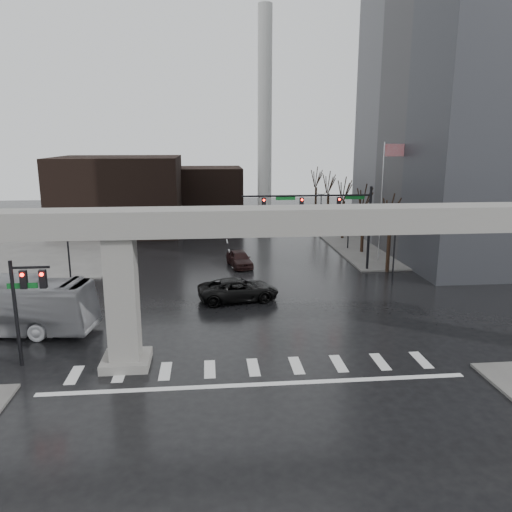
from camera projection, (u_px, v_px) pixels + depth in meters
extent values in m
plane|color=black|center=(252.00, 359.00, 28.44)|extent=(160.00, 160.00, 0.00)
cube|color=slate|center=(423.00, 234.00, 65.77)|extent=(28.00, 36.00, 0.15)
cube|color=slate|center=(14.00, 241.00, 60.83)|extent=(28.00, 36.00, 0.15)
cube|color=gray|center=(251.00, 221.00, 26.61)|extent=(48.00, 2.20, 1.40)
cube|color=gray|center=(123.00, 302.00, 26.94)|extent=(1.60, 1.60, 7.30)
cube|color=gray|center=(127.00, 361.00, 27.72)|extent=(2.60, 2.60, 0.50)
cube|color=slate|center=(499.00, 52.00, 51.49)|extent=(22.00, 26.00, 42.00)
cube|color=black|center=(120.00, 195.00, 66.66)|extent=(16.00, 14.00, 10.00)
cube|color=black|center=(209.00, 193.00, 77.71)|extent=(10.00, 10.00, 8.00)
cylinder|color=silver|center=(265.00, 119.00, 70.14)|extent=(2.00, 2.00, 30.00)
cylinder|color=gray|center=(264.00, 220.00, 73.44)|extent=(3.60, 3.60, 1.20)
cylinder|color=black|center=(369.00, 229.00, 46.96)|extent=(0.24, 0.24, 8.00)
cylinder|color=black|center=(307.00, 196.00, 45.65)|extent=(12.00, 0.18, 0.18)
cube|color=black|center=(339.00, 202.00, 46.09)|extent=(0.35, 0.30, 1.00)
cube|color=black|center=(302.00, 203.00, 45.76)|extent=(0.35, 0.30, 1.00)
cube|color=black|center=(264.00, 203.00, 45.42)|extent=(0.35, 0.30, 1.00)
sphere|color=#FF0C05|center=(340.00, 199.00, 45.85)|extent=(0.20, 0.20, 0.20)
cube|color=#0C561C|center=(355.00, 197.00, 46.13)|extent=(1.80, 0.05, 0.35)
cube|color=#0C561C|center=(286.00, 198.00, 45.51)|extent=(1.80, 0.05, 0.35)
cylinder|color=black|center=(16.00, 314.00, 27.02)|extent=(0.20, 0.20, 6.00)
cylinder|color=black|center=(30.00, 267.00, 26.52)|extent=(2.00, 0.14, 0.14)
cube|color=black|center=(24.00, 279.00, 26.63)|extent=(0.35, 0.30, 1.00)
cube|color=black|center=(43.00, 279.00, 26.73)|extent=(0.35, 0.30, 1.00)
cube|color=#0C561C|center=(22.00, 286.00, 26.70)|extent=(1.60, 0.05, 0.30)
cylinder|color=silver|center=(381.00, 203.00, 49.81)|extent=(0.12, 0.12, 12.00)
cube|color=red|center=(394.00, 150.00, 48.71)|extent=(2.00, 0.03, 1.20)
cylinder|color=black|center=(394.00, 257.00, 42.74)|extent=(0.14, 0.14, 4.80)
cube|color=black|center=(395.00, 230.00, 42.20)|extent=(0.90, 0.06, 0.06)
sphere|color=silver|center=(390.00, 228.00, 42.11)|extent=(0.32, 0.32, 0.32)
sphere|color=silver|center=(401.00, 228.00, 42.20)|extent=(0.32, 0.32, 0.32)
cylinder|color=black|center=(348.00, 229.00, 56.30)|extent=(0.14, 0.14, 4.80)
cube|color=black|center=(349.00, 208.00, 55.77)|extent=(0.90, 0.06, 0.06)
sphere|color=silver|center=(346.00, 206.00, 55.68)|extent=(0.32, 0.32, 0.32)
sphere|color=silver|center=(353.00, 206.00, 55.76)|extent=(0.32, 0.32, 0.32)
cylinder|color=black|center=(321.00, 211.00, 69.87)|extent=(0.14, 0.14, 4.80)
cube|color=black|center=(321.00, 194.00, 69.33)|extent=(0.90, 0.06, 0.06)
sphere|color=silver|center=(318.00, 193.00, 69.24)|extent=(0.32, 0.32, 0.32)
sphere|color=silver|center=(324.00, 193.00, 69.33)|extent=(0.32, 0.32, 0.32)
cylinder|color=black|center=(70.00, 265.00, 40.17)|extent=(0.14, 0.14, 4.80)
cube|color=black|center=(67.00, 236.00, 39.63)|extent=(0.90, 0.06, 0.06)
sphere|color=silver|center=(61.00, 234.00, 39.55)|extent=(0.32, 0.32, 0.32)
sphere|color=silver|center=(73.00, 233.00, 39.63)|extent=(0.32, 0.32, 0.32)
cylinder|color=black|center=(104.00, 233.00, 53.74)|extent=(0.14, 0.14, 4.80)
cube|color=black|center=(102.00, 211.00, 53.20)|extent=(0.90, 0.06, 0.06)
sphere|color=silver|center=(98.00, 209.00, 53.11)|extent=(0.32, 0.32, 0.32)
sphere|color=silver|center=(107.00, 209.00, 53.19)|extent=(0.32, 0.32, 0.32)
cylinder|color=black|center=(124.00, 214.00, 67.30)|extent=(0.14, 0.14, 4.80)
cube|color=black|center=(123.00, 197.00, 66.76)|extent=(0.90, 0.06, 0.06)
sphere|color=silver|center=(120.00, 195.00, 66.67)|extent=(0.32, 0.32, 0.32)
sphere|color=silver|center=(127.00, 195.00, 66.76)|extent=(0.32, 0.32, 0.32)
cylinder|color=black|center=(388.00, 248.00, 46.74)|extent=(0.34, 0.34, 4.55)
cylinder|color=black|center=(391.00, 209.00, 45.88)|extent=(0.12, 1.52, 2.98)
cylinder|color=black|center=(395.00, 211.00, 46.23)|extent=(0.83, 1.14, 2.51)
cylinder|color=black|center=(362.00, 232.00, 54.48)|extent=(0.34, 0.34, 4.66)
cylinder|color=black|center=(364.00, 197.00, 53.60)|extent=(0.12, 1.55, 3.05)
cylinder|color=black|center=(368.00, 199.00, 53.95)|extent=(0.85, 1.16, 2.57)
cylinder|color=black|center=(343.00, 220.00, 62.22)|extent=(0.34, 0.34, 4.76)
cylinder|color=black|center=(344.00, 189.00, 61.32)|extent=(0.12, 1.59, 3.11)
cylinder|color=black|center=(348.00, 191.00, 61.67)|extent=(0.86, 1.18, 2.62)
cylinder|color=black|center=(328.00, 211.00, 69.95)|extent=(0.34, 0.34, 4.87)
cylinder|color=black|center=(329.00, 182.00, 69.04)|extent=(0.12, 1.62, 3.18)
cylinder|color=black|center=(332.00, 184.00, 69.39)|extent=(0.88, 1.20, 2.68)
cylinder|color=black|center=(316.00, 203.00, 77.69)|extent=(0.34, 0.34, 4.97)
cylinder|color=black|center=(316.00, 177.00, 76.76)|extent=(0.12, 1.65, 3.25)
cylinder|color=black|center=(319.00, 178.00, 77.11)|extent=(0.89, 1.23, 2.74)
imported|color=black|center=(238.00, 290.00, 38.68)|extent=(6.58, 3.76, 1.73)
imported|color=black|center=(240.00, 259.00, 48.91)|extent=(2.75, 5.03, 1.62)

